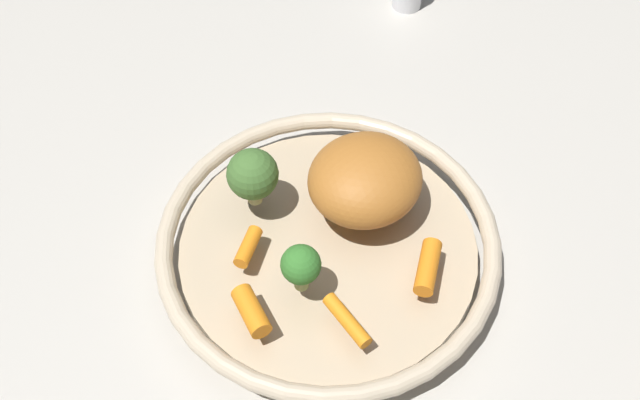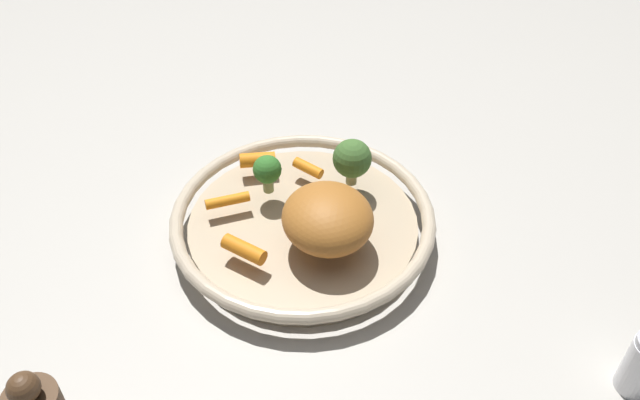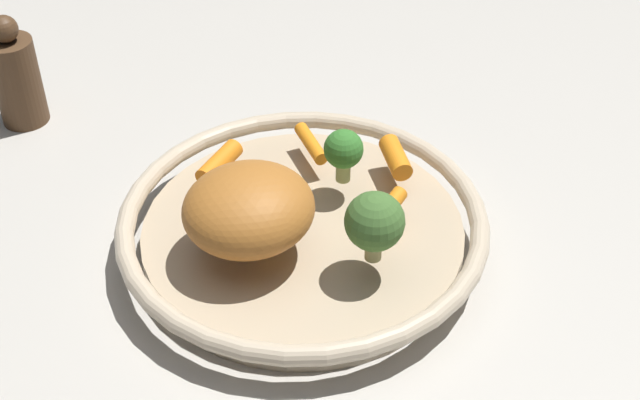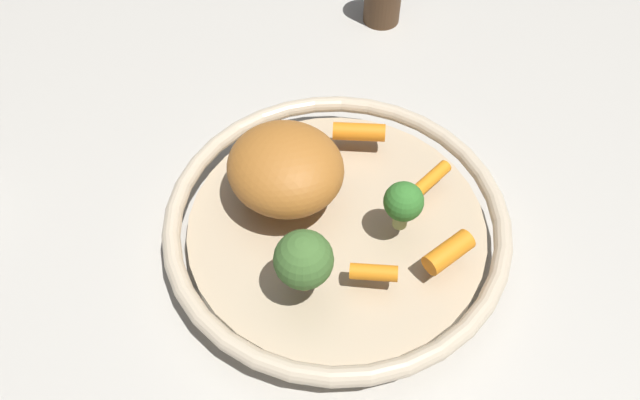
# 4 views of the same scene
# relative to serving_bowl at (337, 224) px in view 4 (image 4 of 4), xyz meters

# --- Properties ---
(ground_plane) EXTENTS (2.24, 2.24, 0.00)m
(ground_plane) POSITION_rel_serving_bowl_xyz_m (0.00, 0.00, -0.03)
(ground_plane) COLOR #B7B2A8
(serving_bowl) EXTENTS (0.36, 0.36, 0.05)m
(serving_bowl) POSITION_rel_serving_bowl_xyz_m (0.00, 0.00, 0.00)
(serving_bowl) COLOR tan
(serving_bowl) RESTS_ON ground_plane
(roast_chicken_piece) EXTENTS (0.16, 0.16, 0.07)m
(roast_chicken_piece) POSITION_rel_serving_bowl_xyz_m (-0.02, -0.06, 0.06)
(roast_chicken_piece) COLOR #AD6628
(roast_chicken_piece) RESTS_ON serving_bowl
(baby_carrot_center) EXTENTS (0.06, 0.04, 0.01)m
(baby_carrot_center) POSITION_rel_serving_bowl_xyz_m (-0.06, 0.08, 0.03)
(baby_carrot_center) COLOR orange
(baby_carrot_center) RESTS_ON serving_bowl
(baby_carrot_right) EXTENTS (0.02, 0.05, 0.02)m
(baby_carrot_right) POSITION_rel_serving_bowl_xyz_m (0.07, 0.05, 0.03)
(baby_carrot_right) COLOR orange
(baby_carrot_right) RESTS_ON serving_bowl
(baby_carrot_left) EXTENTS (0.03, 0.06, 0.02)m
(baby_carrot_left) POSITION_rel_serving_bowl_xyz_m (-0.11, -0.00, 0.03)
(baby_carrot_left) COLOR orange
(baby_carrot_left) RESTS_ON serving_bowl
(baby_carrot_near_rim) EXTENTS (0.05, 0.05, 0.02)m
(baby_carrot_near_rim) POSITION_rel_serving_bowl_xyz_m (0.03, 0.11, 0.03)
(baby_carrot_near_rim) COLOR orange
(baby_carrot_near_rim) RESTS_ON serving_bowl
(broccoli_floret_small) EXTENTS (0.04, 0.04, 0.06)m
(broccoli_floret_small) POSITION_rel_serving_bowl_xyz_m (-0.00, 0.06, 0.06)
(broccoli_floret_small) COLOR #98A866
(broccoli_floret_small) RESTS_ON serving_bowl
(broccoli_floret_large) EXTENTS (0.05, 0.05, 0.07)m
(broccoli_floret_large) POSITION_rel_serving_bowl_xyz_m (0.09, -0.01, 0.06)
(broccoli_floret_large) COLOR tan
(broccoli_floret_large) RESTS_ON serving_bowl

